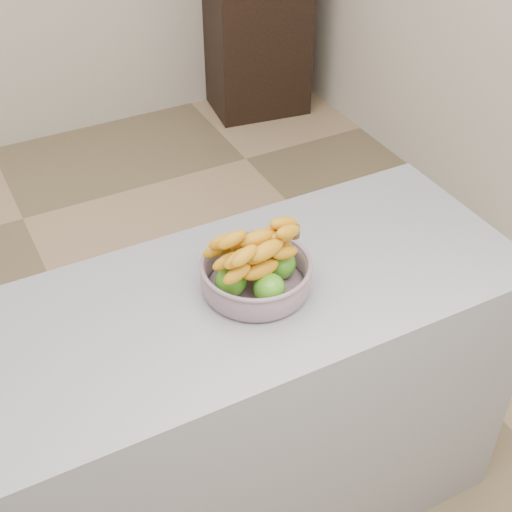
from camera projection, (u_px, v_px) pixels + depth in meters
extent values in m
plane|color=tan|center=(101.00, 390.00, 2.66)|extent=(4.00, 4.00, 0.00)
cube|color=gray|center=(154.00, 448.00, 1.92)|extent=(2.00, 0.60, 0.90)
cube|color=black|center=(257.00, 28.00, 4.16)|extent=(0.60, 0.51, 0.99)
cylinder|color=#8896A3|center=(256.00, 286.00, 1.75)|extent=(0.23, 0.23, 0.01)
torus|color=#8896A3|center=(256.00, 264.00, 1.70)|extent=(0.27, 0.27, 0.01)
sphere|color=#439D1B|center=(269.00, 289.00, 1.67)|extent=(0.08, 0.08, 0.08)
sphere|color=#439D1B|center=(280.00, 264.00, 1.75)|extent=(0.08, 0.08, 0.08)
sphere|color=#439D1B|center=(243.00, 257.00, 1.77)|extent=(0.08, 0.08, 0.08)
sphere|color=#439D1B|center=(231.00, 281.00, 1.70)|extent=(0.08, 0.08, 0.08)
ellipsoid|color=orange|center=(261.00, 270.00, 1.66)|extent=(0.17, 0.06, 0.04)
ellipsoid|color=orange|center=(253.00, 259.00, 1.69)|extent=(0.17, 0.04, 0.04)
ellipsoid|color=orange|center=(244.00, 249.00, 1.72)|extent=(0.17, 0.06, 0.04)
ellipsoid|color=orange|center=(261.00, 254.00, 1.66)|extent=(0.18, 0.07, 0.04)
ellipsoid|color=orange|center=(251.00, 243.00, 1.69)|extent=(0.18, 0.07, 0.04)
ellipsoid|color=orange|center=(258.00, 238.00, 1.66)|extent=(0.17, 0.04, 0.04)
ellipsoid|color=orange|center=(267.00, 250.00, 1.63)|extent=(0.18, 0.08, 0.04)
cylinder|color=#463716|center=(294.00, 232.00, 1.70)|extent=(0.03, 0.03, 0.03)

